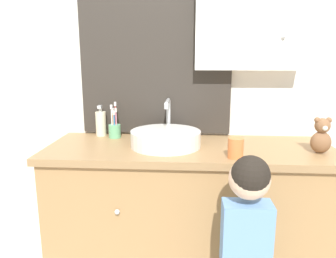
{
  "coord_description": "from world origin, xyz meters",
  "views": [
    {
      "loc": [
        0.0,
        -1.25,
        1.32
      ],
      "look_at": [
        -0.11,
        0.29,
        0.98
      ],
      "focal_mm": 35.0,
      "sensor_mm": 36.0,
      "label": 1
    }
  ],
  "objects": [
    {
      "name": "drinking_cup",
      "position": [
        0.2,
        0.17,
        0.92
      ],
      "size": [
        0.07,
        0.07,
        0.09
      ],
      "primitive_type": "cylinder",
      "color": "orange",
      "rests_on": "vanity_counter"
    },
    {
      "name": "wall_back",
      "position": [
        0.01,
        0.62,
        1.28
      ],
      "size": [
        3.2,
        0.18,
        2.5
      ],
      "color": "silver",
      "rests_on": "ground_plane"
    },
    {
      "name": "sink_basin",
      "position": [
        -0.12,
        0.35,
        0.92
      ],
      "size": [
        0.35,
        0.41,
        0.22
      ],
      "color": "white",
      "rests_on": "vanity_counter"
    },
    {
      "name": "teddy_bear",
      "position": [
        0.61,
        0.27,
        0.96
      ],
      "size": [
        0.09,
        0.08,
        0.17
      ],
      "color": "brown",
      "rests_on": "vanity_counter"
    },
    {
      "name": "vanity_counter",
      "position": [
        0.0,
        0.34,
        0.44
      ],
      "size": [
        1.44,
        0.52,
        0.88
      ],
      "color": "#A37A4C",
      "rests_on": "ground_plane"
    },
    {
      "name": "soap_dispenser",
      "position": [
        -0.51,
        0.54,
        0.95
      ],
      "size": [
        0.06,
        0.06,
        0.18
      ],
      "color": "beige",
      "rests_on": "vanity_counter"
    },
    {
      "name": "child_figure",
      "position": [
        0.23,
        -0.08,
        0.58
      ],
      "size": [
        0.19,
        0.46,
        0.97
      ],
      "color": "slate",
      "rests_on": "ground_plane"
    },
    {
      "name": "toothbrush_holder",
      "position": [
        -0.42,
        0.5,
        0.92
      ],
      "size": [
        0.07,
        0.07,
        0.2
      ],
      "color": "#66B27F",
      "rests_on": "vanity_counter"
    }
  ]
}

